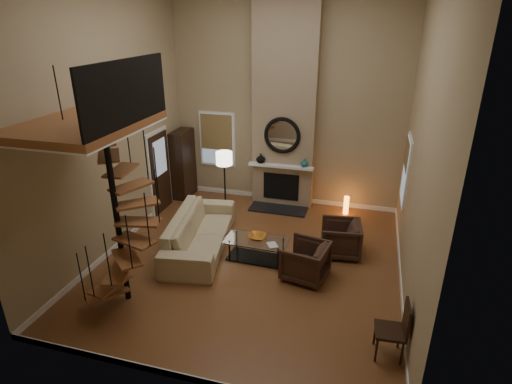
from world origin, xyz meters
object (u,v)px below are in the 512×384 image
(armchair_near, at_px, (344,239))
(side_chair, at_px, (397,327))
(sofa, at_px, (200,231))
(accent_lamp, at_px, (346,205))
(coffee_table, at_px, (257,247))
(armchair_far, at_px, (309,262))
(floor_lamp, at_px, (224,164))
(hutch, at_px, (183,164))

(armchair_near, relative_size, side_chair, 0.88)
(sofa, height_order, accent_lamp, sofa)
(accent_lamp, bearing_deg, coffee_table, -121.32)
(coffee_table, relative_size, accent_lamp, 2.83)
(armchair_near, relative_size, armchair_far, 1.01)
(sofa, bearing_deg, side_chair, -127.60)
(sofa, bearing_deg, accent_lamp, -58.30)
(armchair_near, bearing_deg, sofa, -86.02)
(armchair_far, height_order, side_chair, side_chair)
(armchair_far, bearing_deg, floor_lamp, -120.00)
(coffee_table, xyz_separation_m, floor_lamp, (-1.31, 1.76, 1.13))
(accent_lamp, bearing_deg, side_chair, -77.29)
(sofa, bearing_deg, armchair_far, -110.79)
(sofa, height_order, coffee_table, sofa)
(sofa, relative_size, armchair_far, 3.37)
(hutch, xyz_separation_m, armchair_near, (4.60, -1.98, -0.60))
(armchair_near, relative_size, floor_lamp, 0.49)
(armchair_near, relative_size, accent_lamp, 1.77)
(sofa, height_order, armchair_far, sofa)
(hutch, bearing_deg, floor_lamp, -31.11)
(hutch, relative_size, armchair_near, 2.24)
(coffee_table, bearing_deg, floor_lamp, 126.66)
(hutch, bearing_deg, armchair_far, -37.46)
(accent_lamp, bearing_deg, armchair_near, -87.08)
(coffee_table, bearing_deg, hutch, 136.71)
(coffee_table, height_order, side_chair, side_chair)
(coffee_table, distance_m, accent_lamp, 3.16)
(armchair_near, xyz_separation_m, coffee_table, (-1.74, -0.71, -0.07))
(hutch, height_order, armchair_near, hutch)
(floor_lamp, xyz_separation_m, accent_lamp, (2.95, 0.94, -1.16))
(hutch, distance_m, accent_lamp, 4.55)
(hutch, xyz_separation_m, coffee_table, (2.86, -2.69, -0.67))
(accent_lamp, relative_size, side_chair, 0.50)
(sofa, distance_m, accent_lamp, 3.93)
(armchair_near, bearing_deg, side_chair, 12.38)
(sofa, xyz_separation_m, accent_lamp, (2.97, 2.57, -0.15))
(floor_lamp, distance_m, side_chair, 5.61)
(hutch, height_order, sofa, hutch)
(sofa, bearing_deg, hutch, 21.56)
(coffee_table, xyz_separation_m, side_chair, (2.71, -2.06, 0.24))
(sofa, height_order, side_chair, side_chair)
(coffee_table, bearing_deg, side_chair, -37.19)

